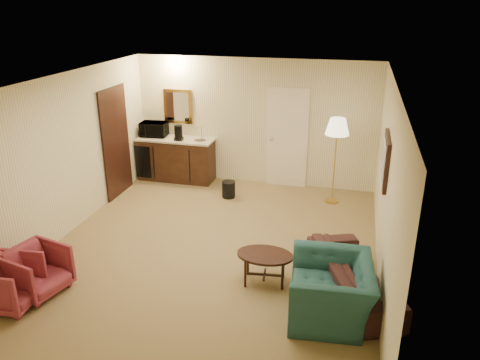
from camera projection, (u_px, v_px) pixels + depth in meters
The scene contains 12 objects.
ground at pixel (212, 249), 7.36m from camera, with size 6.00×6.00×0.00m, color olive.
room_walls at pixel (219, 130), 7.45m from camera, with size 5.02×6.01×2.61m.
wetbar_cabinet at pixel (176, 159), 10.02m from camera, with size 1.64×0.58×0.92m, color #3A2012.
sofa at pixel (353, 269), 6.13m from camera, with size 1.88×0.55×0.73m, color black.
teal_armchair at pixel (332, 281), 5.64m from camera, with size 1.12×0.73×0.98m, color #1C4744.
rose_chair_near at pixel (8, 281), 5.90m from camera, with size 0.69×0.64×0.71m, color #9C3343.
rose_chair_far at pixel (37, 269), 6.16m from camera, with size 0.68×0.64×0.70m, color #9C3343.
coffee_table at pixel (265, 268), 6.42m from camera, with size 0.77×0.52×0.44m, color black.
floor_lamp at pixel (335, 161), 8.75m from camera, with size 0.44×0.44×1.66m, color gold.
waste_bin at pixel (229, 189), 9.21m from camera, with size 0.26×0.26×0.33m, color black.
microwave at pixel (154, 128), 9.96m from camera, with size 0.55×0.30×0.37m, color black.
coffee_maker at pixel (178, 133), 9.69m from camera, with size 0.17×0.17×0.31m, color black.
Camera 1 is at (2.00, -6.16, 3.68)m, focal length 35.00 mm.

